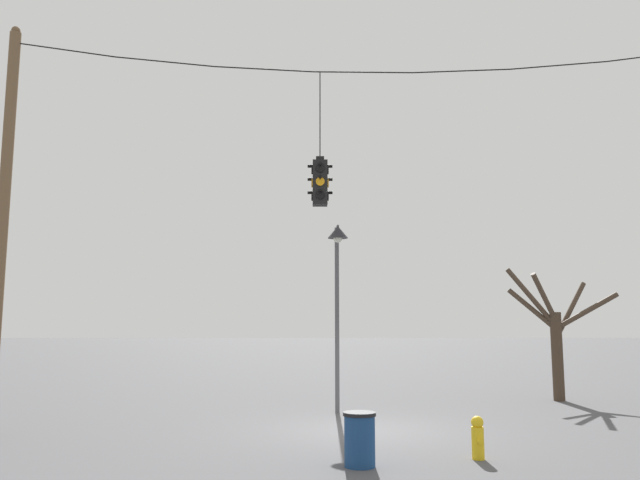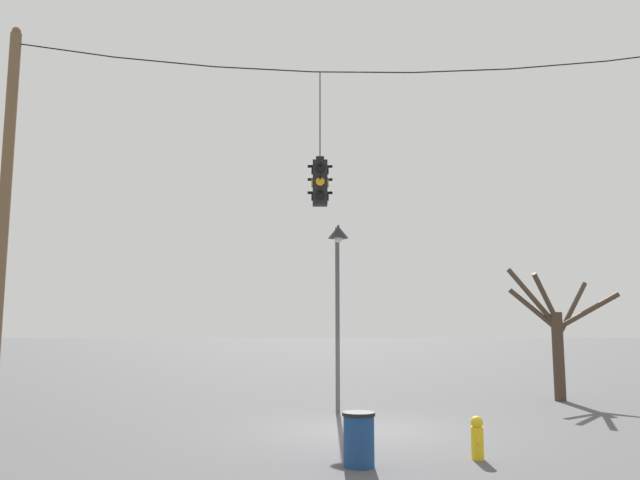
{
  "view_description": "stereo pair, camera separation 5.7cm",
  "coord_description": "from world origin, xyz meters",
  "px_view_note": "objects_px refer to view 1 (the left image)",
  "views": [
    {
      "loc": [
        -1.35,
        -14.54,
        2.37
      ],
      "look_at": [
        -1.03,
        -0.38,
        4.3
      ],
      "focal_mm": 35.0,
      "sensor_mm": 36.0,
      "label": 1
    },
    {
      "loc": [
        -1.29,
        -14.54,
        2.37
      ],
      "look_at": [
        -1.03,
        -0.38,
        4.3
      ],
      "focal_mm": 35.0,
      "sensor_mm": 36.0,
      "label": 2
    }
  ],
  "objects_px": {
    "fire_hydrant": "(478,437)",
    "utility_pole_left": "(3,222)",
    "traffic_light_near_left_pole": "(320,182)",
    "bare_tree": "(556,334)",
    "trash_bin": "(360,439)",
    "street_lamp": "(338,265)"
  },
  "relations": [
    {
      "from": "fire_hydrant",
      "to": "utility_pole_left",
      "type": "bearing_deg",
      "value": 164.55
    },
    {
      "from": "traffic_light_near_left_pole",
      "to": "bare_tree",
      "type": "relative_size",
      "value": 0.76
    },
    {
      "from": "bare_tree",
      "to": "traffic_light_near_left_pole",
      "type": "bearing_deg",
      "value": -143.08
    },
    {
      "from": "traffic_light_near_left_pole",
      "to": "trash_bin",
      "type": "distance_m",
      "value": 6.19
    },
    {
      "from": "traffic_light_near_left_pole",
      "to": "fire_hydrant",
      "type": "xyz_separation_m",
      "value": [
        2.75,
        -2.76,
        -5.28
      ]
    },
    {
      "from": "traffic_light_near_left_pole",
      "to": "street_lamp",
      "type": "bearing_deg",
      "value": 79.11
    },
    {
      "from": "street_lamp",
      "to": "fire_hydrant",
      "type": "relative_size",
      "value": 6.76
    },
    {
      "from": "traffic_light_near_left_pole",
      "to": "fire_hydrant",
      "type": "distance_m",
      "value": 6.56
    },
    {
      "from": "fire_hydrant",
      "to": "trash_bin",
      "type": "bearing_deg",
      "value": -166.17
    },
    {
      "from": "street_lamp",
      "to": "trash_bin",
      "type": "distance_m",
      "value": 7.07
    },
    {
      "from": "traffic_light_near_left_pole",
      "to": "street_lamp",
      "type": "distance_m",
      "value": 3.34
    },
    {
      "from": "traffic_light_near_left_pole",
      "to": "street_lamp",
      "type": "relative_size",
      "value": 0.64
    },
    {
      "from": "street_lamp",
      "to": "fire_hydrant",
      "type": "xyz_separation_m",
      "value": [
        2.21,
        -5.59,
        -3.6
      ]
    },
    {
      "from": "utility_pole_left",
      "to": "trash_bin",
      "type": "distance_m",
      "value": 9.49
    },
    {
      "from": "utility_pole_left",
      "to": "fire_hydrant",
      "type": "height_order",
      "value": "utility_pole_left"
    },
    {
      "from": "utility_pole_left",
      "to": "traffic_light_near_left_pole",
      "type": "height_order",
      "value": "utility_pole_left"
    },
    {
      "from": "utility_pole_left",
      "to": "bare_tree",
      "type": "relative_size",
      "value": 2.22
    },
    {
      "from": "bare_tree",
      "to": "trash_bin",
      "type": "height_order",
      "value": "bare_tree"
    },
    {
      "from": "street_lamp",
      "to": "fire_hydrant",
      "type": "distance_m",
      "value": 7.01
    },
    {
      "from": "street_lamp",
      "to": "trash_bin",
      "type": "xyz_separation_m",
      "value": [
        0.05,
        -6.12,
        -3.53
      ]
    },
    {
      "from": "traffic_light_near_left_pole",
      "to": "bare_tree",
      "type": "height_order",
      "value": "traffic_light_near_left_pole"
    },
    {
      "from": "utility_pole_left",
      "to": "bare_tree",
      "type": "xyz_separation_m",
      "value": [
        14.88,
        5.74,
        -2.61
      ]
    }
  ]
}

